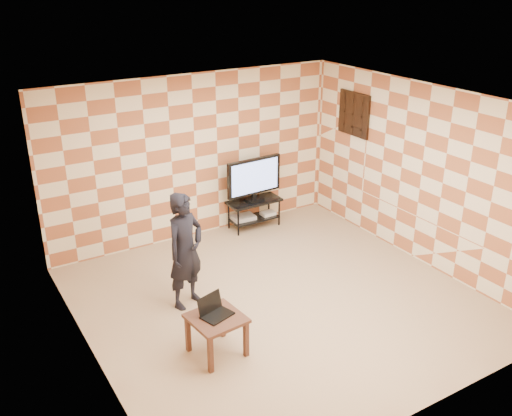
# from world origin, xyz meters

# --- Properties ---
(floor) EXTENTS (5.00, 5.00, 0.00)m
(floor) POSITION_xyz_m (0.00, 0.00, 0.00)
(floor) COLOR tan
(floor) RESTS_ON ground
(wall_back) EXTENTS (5.00, 0.02, 2.70)m
(wall_back) POSITION_xyz_m (0.00, 2.50, 1.35)
(wall_back) COLOR beige
(wall_back) RESTS_ON ground
(wall_front) EXTENTS (5.00, 0.02, 2.70)m
(wall_front) POSITION_xyz_m (0.00, -2.50, 1.35)
(wall_front) COLOR beige
(wall_front) RESTS_ON ground
(wall_left) EXTENTS (0.02, 5.00, 2.70)m
(wall_left) POSITION_xyz_m (-2.50, 0.00, 1.35)
(wall_left) COLOR beige
(wall_left) RESTS_ON ground
(wall_right) EXTENTS (0.02, 5.00, 2.70)m
(wall_right) POSITION_xyz_m (2.50, 0.00, 1.35)
(wall_right) COLOR beige
(wall_right) RESTS_ON ground
(ceiling) EXTENTS (5.00, 5.00, 0.02)m
(ceiling) POSITION_xyz_m (0.00, 0.00, 2.70)
(ceiling) COLOR white
(ceiling) RESTS_ON wall_back
(wall_art) EXTENTS (0.04, 0.72, 0.72)m
(wall_art) POSITION_xyz_m (2.47, 1.55, 1.95)
(wall_art) COLOR black
(wall_art) RESTS_ON wall_right
(tv_stand) EXTENTS (0.93, 0.42, 0.50)m
(tv_stand) POSITION_xyz_m (0.95, 2.23, 0.36)
(tv_stand) COLOR black
(tv_stand) RESTS_ON floor
(tv) EXTENTS (1.03, 0.21, 0.75)m
(tv) POSITION_xyz_m (0.95, 2.22, 0.91)
(tv) COLOR black
(tv) RESTS_ON tv_stand
(dvd_player) EXTENTS (0.41, 0.30, 0.07)m
(dvd_player) POSITION_xyz_m (0.75, 2.26, 0.21)
(dvd_player) COLOR #B6B6B8
(dvd_player) RESTS_ON tv_stand
(game_console) EXTENTS (0.25, 0.19, 0.06)m
(game_console) POSITION_xyz_m (1.22, 2.20, 0.20)
(game_console) COLOR silver
(game_console) RESTS_ON tv_stand
(side_table) EXTENTS (0.64, 0.64, 0.50)m
(side_table) POSITION_xyz_m (-1.25, -0.58, 0.41)
(side_table) COLOR #371D14
(side_table) RESTS_ON floor
(laptop) EXTENTS (0.41, 0.36, 0.23)m
(laptop) POSITION_xyz_m (-1.24, -0.53, 0.55)
(laptop) COLOR black
(laptop) RESTS_ON side_table
(person) EXTENTS (0.68, 0.56, 1.59)m
(person) POSITION_xyz_m (-1.08, 0.58, 0.79)
(person) COLOR black
(person) RESTS_ON floor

